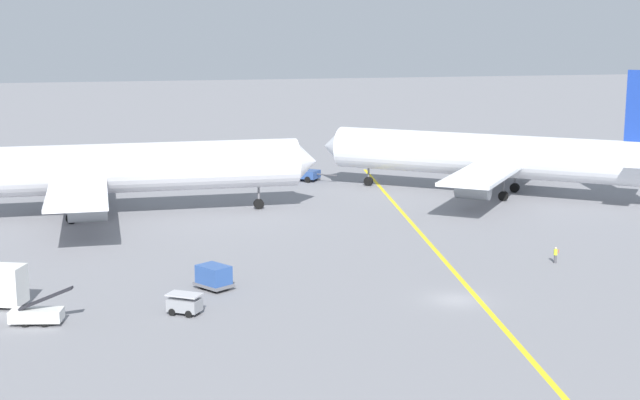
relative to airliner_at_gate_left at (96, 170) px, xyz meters
name	(u,v)px	position (x,y,z in m)	size (l,w,h in m)	color
ground_plane	(456,300)	(29.81, -41.85, -5.76)	(600.00, 600.00, 0.00)	gray
taxiway_stripe	(451,268)	(33.15, -31.85, -5.75)	(0.50, 120.00, 0.01)	yellow
airliner_at_gate_left	(96,170)	(0.00, 0.00, 0.00)	(53.73, 41.31, 16.76)	silver
airliner_being_pushed	(490,156)	(51.76, 2.61, -0.41)	(41.92, 36.11, 17.26)	white
pushback_tug	(296,172)	(28.60, 20.24, -4.57)	(8.38, 7.04, 2.81)	#2D4C8C
gse_belt_loader_portside	(37,314)	(-4.37, -40.63, -4.93)	(5.07, 2.55, 3.02)	silver
gse_container_dolly_flat	(214,276)	(10.16, -34.06, -4.58)	(3.61, 3.88, 2.15)	slate
gse_baggage_cart_trailing	(185,304)	(7.05, -40.64, -4.89)	(3.15, 2.82, 1.71)	gray
ground_crew_ramp_agent_by_cones	(555,255)	(43.74, -32.51, -4.92)	(0.44, 0.40, 1.61)	#4C4C51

